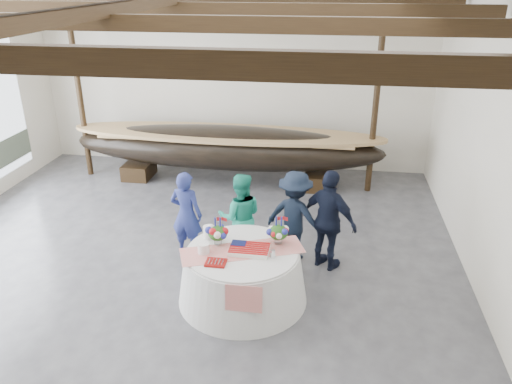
# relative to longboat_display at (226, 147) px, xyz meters

# --- Properties ---
(floor) EXTENTS (10.00, 12.00, 0.01)m
(floor) POSITION_rel_longboat_display_xyz_m (-0.08, -4.68, -0.90)
(floor) COLOR #3D3D42
(floor) RESTS_ON ground
(wall_back) EXTENTS (10.00, 0.02, 4.50)m
(wall_back) POSITION_rel_longboat_display_xyz_m (-0.08, 1.32, 1.35)
(wall_back) COLOR silver
(wall_back) RESTS_ON ground
(pavilion_structure) EXTENTS (9.80, 11.76, 4.50)m
(pavilion_structure) POSITION_rel_longboat_display_xyz_m (-0.08, -3.88, 3.10)
(pavilion_structure) COLOR black
(pavilion_structure) RESTS_ON ground
(longboat_display) EXTENTS (7.55, 1.51, 1.42)m
(longboat_display) POSITION_rel_longboat_display_xyz_m (0.00, 0.00, 0.00)
(longboat_display) COLOR black
(longboat_display) RESTS_ON ground
(banquet_table) EXTENTS (2.03, 2.03, 0.87)m
(banquet_table) POSITION_rel_longboat_display_xyz_m (1.23, -4.68, -0.47)
(banquet_table) COLOR silver
(banquet_table) RESTS_ON ground
(tabletop_items) EXTENTS (1.94, 1.20, 0.40)m
(tabletop_items) POSITION_rel_longboat_display_xyz_m (1.22, -4.54, 0.11)
(tabletop_items) COLOR red
(tabletop_items) RESTS_ON banquet_table
(guest_woman_blue) EXTENTS (0.65, 0.48, 1.62)m
(guest_woman_blue) POSITION_rel_longboat_display_xyz_m (0.01, -3.50, -0.09)
(guest_woman_blue) COLOR navy
(guest_woman_blue) RESTS_ON ground
(guest_woman_teal) EXTENTS (0.89, 0.74, 1.63)m
(guest_woman_teal) POSITION_rel_longboat_display_xyz_m (0.98, -3.46, -0.09)
(guest_woman_teal) COLOR #1D997D
(guest_woman_teal) RESTS_ON ground
(guest_man_left) EXTENTS (1.22, 0.95, 1.67)m
(guest_man_left) POSITION_rel_longboat_display_xyz_m (1.93, -3.33, -0.07)
(guest_man_left) COLOR black
(guest_man_left) RESTS_ON ground
(guest_man_right) EXTENTS (1.13, 0.94, 1.80)m
(guest_man_right) POSITION_rel_longboat_display_xyz_m (2.52, -3.54, -0.00)
(guest_man_right) COLOR black
(guest_man_right) RESTS_ON ground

